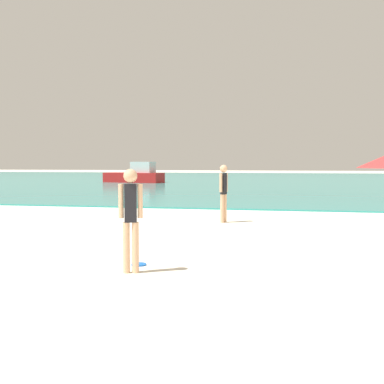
{
  "coord_description": "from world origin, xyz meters",
  "views": [
    {
      "loc": [
        1.75,
        -2.71,
        1.7
      ],
      "look_at": [
        -0.18,
        6.8,
        1.1
      ],
      "focal_mm": 44.07,
      "sensor_mm": 36.0,
      "label": 1
    }
  ],
  "objects_px": {
    "person_standing": "(131,214)",
    "person_distant": "(224,190)",
    "boat_far": "(136,175)",
    "frisbee": "(139,264)"
  },
  "relations": [
    {
      "from": "person_standing",
      "to": "person_distant",
      "type": "bearing_deg",
      "value": 70.87
    },
    {
      "from": "person_standing",
      "to": "boat_far",
      "type": "height_order",
      "value": "boat_far"
    },
    {
      "from": "person_distant",
      "to": "person_standing",
      "type": "bearing_deg",
      "value": 18.07
    },
    {
      "from": "frisbee",
      "to": "boat_far",
      "type": "bearing_deg",
      "value": 108.37
    },
    {
      "from": "frisbee",
      "to": "person_distant",
      "type": "relative_size",
      "value": 0.15
    },
    {
      "from": "person_standing",
      "to": "frisbee",
      "type": "xyz_separation_m",
      "value": [
        -0.05,
        0.54,
        -0.9
      ]
    },
    {
      "from": "person_standing",
      "to": "boat_far",
      "type": "xyz_separation_m",
      "value": [
        -10.02,
        30.58,
        -0.26
      ]
    },
    {
      "from": "frisbee",
      "to": "boat_far",
      "type": "relative_size",
      "value": 0.05
    },
    {
      "from": "frisbee",
      "to": "boat_far",
      "type": "xyz_separation_m",
      "value": [
        -9.97,
        30.04,
        0.64
      ]
    },
    {
      "from": "frisbee",
      "to": "boat_far",
      "type": "height_order",
      "value": "boat_far"
    }
  ]
}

